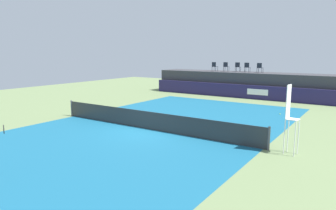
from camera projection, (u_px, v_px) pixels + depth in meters
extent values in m
plane|color=#6B7F51|center=(179.00, 119.00, 18.37)|extent=(48.00, 48.00, 0.00)
cube|color=#16597A|center=(149.00, 129.00, 15.92)|extent=(12.00, 22.00, 0.00)
cube|color=#231E4C|center=(242.00, 91.00, 26.85)|extent=(18.00, 0.20, 1.20)
cube|color=white|center=(257.00, 92.00, 25.96)|extent=(1.80, 0.02, 0.50)
cube|color=#38383D|center=(249.00, 84.00, 28.23)|extent=(18.00, 2.80, 2.20)
cylinder|color=#1E232D|center=(218.00, 69.00, 29.73)|extent=(0.04, 0.04, 0.44)
cylinder|color=#1E232D|center=(214.00, 69.00, 29.99)|extent=(0.04, 0.04, 0.44)
cylinder|color=#1E232D|center=(216.00, 69.00, 29.43)|extent=(0.04, 0.04, 0.44)
cylinder|color=#1E232D|center=(212.00, 69.00, 29.68)|extent=(0.04, 0.04, 0.44)
cube|color=#1E232D|center=(215.00, 67.00, 29.67)|extent=(0.48, 0.48, 0.03)
cube|color=#1E232D|center=(214.00, 64.00, 29.47)|extent=(0.44, 0.07, 0.42)
cylinder|color=#1E232D|center=(229.00, 69.00, 29.49)|extent=(0.04, 0.04, 0.44)
cylinder|color=#1E232D|center=(225.00, 69.00, 29.71)|extent=(0.04, 0.04, 0.44)
cylinder|color=#1E232D|center=(227.00, 69.00, 29.16)|extent=(0.04, 0.04, 0.44)
cylinder|color=#1E232D|center=(223.00, 69.00, 29.37)|extent=(0.04, 0.04, 0.44)
cube|color=#1E232D|center=(226.00, 67.00, 29.39)|extent=(0.45, 0.45, 0.03)
cube|color=#1E232D|center=(226.00, 64.00, 29.18)|extent=(0.44, 0.03, 0.42)
cylinder|color=#1E232D|center=(241.00, 69.00, 28.97)|extent=(0.04, 0.04, 0.44)
cylinder|color=#1E232D|center=(236.00, 69.00, 29.17)|extent=(0.04, 0.04, 0.44)
cylinder|color=#1E232D|center=(239.00, 70.00, 28.63)|extent=(0.04, 0.04, 0.44)
cylinder|color=#1E232D|center=(235.00, 69.00, 28.82)|extent=(0.04, 0.04, 0.44)
cube|color=#1E232D|center=(238.00, 67.00, 28.86)|extent=(0.47, 0.47, 0.03)
cube|color=#1E232D|center=(237.00, 65.00, 28.64)|extent=(0.44, 0.06, 0.42)
cylinder|color=#1E232D|center=(250.00, 70.00, 28.19)|extent=(0.04, 0.04, 0.44)
cylinder|color=#1E232D|center=(246.00, 70.00, 28.40)|extent=(0.04, 0.04, 0.44)
cylinder|color=#1E232D|center=(249.00, 70.00, 27.85)|extent=(0.04, 0.04, 0.44)
cylinder|color=#1E232D|center=(244.00, 70.00, 28.07)|extent=(0.04, 0.04, 0.44)
cube|color=#1E232D|center=(247.00, 67.00, 28.09)|extent=(0.45, 0.45, 0.03)
cube|color=#1E232D|center=(247.00, 65.00, 27.88)|extent=(0.44, 0.03, 0.42)
cylinder|color=#1E232D|center=(263.00, 70.00, 27.29)|extent=(0.04, 0.04, 0.44)
cylinder|color=#1E232D|center=(259.00, 70.00, 27.53)|extent=(0.04, 0.04, 0.44)
cylinder|color=#1E232D|center=(261.00, 71.00, 26.97)|extent=(0.04, 0.04, 0.44)
cylinder|color=#1E232D|center=(257.00, 70.00, 27.21)|extent=(0.04, 0.04, 0.44)
cube|color=#1E232D|center=(260.00, 68.00, 27.21)|extent=(0.47, 0.47, 0.03)
cube|color=#1E232D|center=(259.00, 65.00, 27.01)|extent=(0.44, 0.05, 0.42)
cylinder|color=white|center=(295.00, 139.00, 11.63)|extent=(0.04, 0.04, 1.40)
cylinder|color=white|center=(298.00, 137.00, 11.93)|extent=(0.04, 0.04, 1.40)
cylinder|color=white|center=(284.00, 137.00, 11.89)|extent=(0.04, 0.04, 1.40)
cylinder|color=white|center=(288.00, 135.00, 12.19)|extent=(0.04, 0.04, 1.40)
cube|color=white|center=(293.00, 119.00, 11.79)|extent=(0.49, 0.49, 0.03)
cube|color=white|center=(288.00, 101.00, 11.80)|extent=(0.08, 0.44, 1.33)
cube|color=#2D2D2D|center=(149.00, 120.00, 15.84)|extent=(12.40, 0.02, 0.95)
cylinder|color=#4C4C51|center=(72.00, 108.00, 19.25)|extent=(0.10, 0.10, 1.00)
cylinder|color=#4C4C51|center=(269.00, 138.00, 12.42)|extent=(0.10, 0.10, 1.00)
torus|color=black|center=(4.00, 129.00, 9.78)|extent=(0.28, 0.16, 0.30)
sphere|color=#D8EA33|center=(280.00, 114.00, 19.77)|extent=(0.07, 0.07, 0.07)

